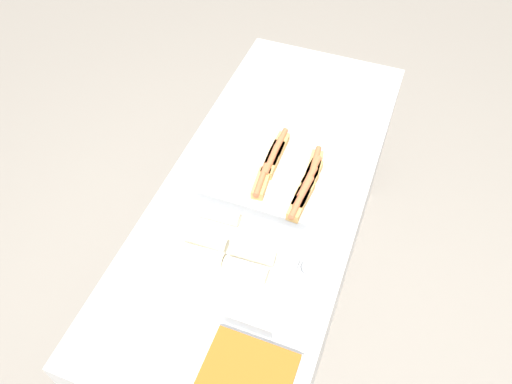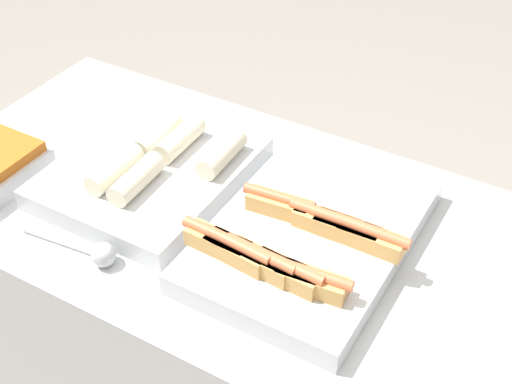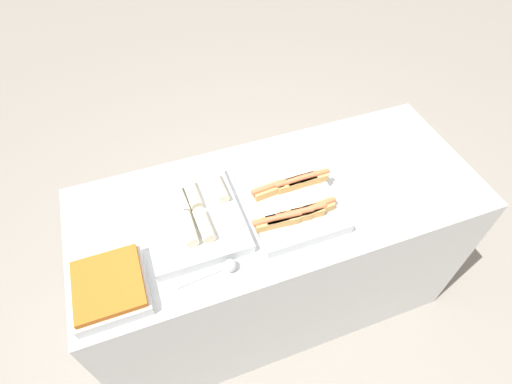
% 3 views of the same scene
% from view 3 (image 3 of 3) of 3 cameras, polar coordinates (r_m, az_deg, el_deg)
% --- Properties ---
extents(ground_plane, '(12.00, 12.00, 0.00)m').
position_cam_3_polar(ground_plane, '(2.46, 2.47, -14.45)').
color(ground_plane, gray).
extents(counter, '(1.75, 0.73, 0.91)m').
position_cam_3_polar(counter, '(2.06, 2.89, -8.90)').
color(counter, silver).
rests_on(counter, ground_plane).
extents(tray_hotdogs, '(0.39, 0.53, 0.10)m').
position_cam_3_polar(tray_hotdogs, '(1.66, 4.40, -0.29)').
color(tray_hotdogs, silver).
rests_on(tray_hotdogs, counter).
extents(tray_wraps, '(0.37, 0.44, 0.10)m').
position_cam_3_polar(tray_wraps, '(1.60, -8.93, -3.47)').
color(tray_wraps, silver).
rests_on(tray_wraps, counter).
extents(tray_side_front, '(0.25, 0.27, 0.07)m').
position_cam_3_polar(tray_side_front, '(1.50, -20.15, -12.66)').
color(tray_side_front, silver).
rests_on(tray_side_front, counter).
extents(serving_spoon_near, '(0.23, 0.05, 0.05)m').
position_cam_3_polar(serving_spoon_near, '(1.47, -4.24, -10.65)').
color(serving_spoon_near, '#B2B5BA').
rests_on(serving_spoon_near, counter).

